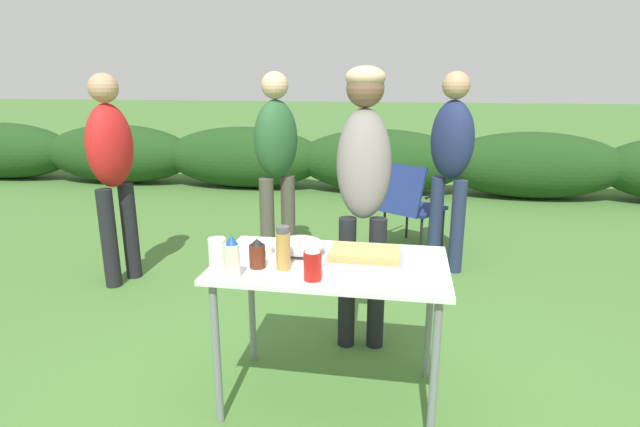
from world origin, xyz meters
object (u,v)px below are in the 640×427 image
Objects in this scene: folding_table at (331,277)px; mixing_bowl at (300,246)px; food_tray at (365,255)px; standing_person_in_olive_jacket at (364,170)px; standing_person_in_navy_coat at (451,154)px; camp_chair_green_behind_table at (409,202)px; plate_stack at (253,249)px; ketchup_bottle at (313,263)px; standing_person_in_dark_puffer at (276,154)px; standing_person_with_beanie at (112,162)px; bbq_sauce_bottle at (257,254)px; spice_jar at (283,249)px; paper_cup_stack at (218,256)px; mayo_bottle at (232,258)px.

mixing_bowl is (-0.17, 0.09, 0.12)m from folding_table.
standing_person_in_olive_jacket is (-0.06, 0.62, 0.30)m from food_tray.
standing_person_in_navy_coat reaches higher than food_tray.
folding_table is at bearing -67.09° from camp_chair_green_behind_table.
plate_stack is 1.24× the size of ketchup_bottle.
standing_person_in_dark_puffer is (-0.87, 1.69, 0.21)m from food_tray.
plate_stack is at bearing 178.97° from food_tray.
standing_person_with_beanie is (-1.81, 1.43, 0.15)m from ketchup_bottle.
ketchup_bottle is at bearing -19.72° from bbq_sauce_bottle.
spice_jar is 1.46× the size of bbq_sauce_bottle.
plate_stack is at bearing -134.87° from standing_person_in_olive_jacket.
standing_person_with_beanie is (-2.55, -0.71, -0.02)m from standing_person_in_navy_coat.
paper_cup_stack is 2.00m from standing_person_with_beanie.
plate_stack is 0.84m from standing_person_in_olive_jacket.
standing_person_in_navy_coat is 2.65m from standing_person_with_beanie.
standing_person_in_navy_coat is 1.96× the size of camp_chair_green_behind_table.
standing_person_in_olive_jacket is (0.49, 0.93, 0.23)m from mayo_bottle.
plate_stack is (-0.56, 0.01, -0.01)m from food_tray.
ketchup_bottle reaches higher than camp_chair_green_behind_table.
ketchup_bottle is 1.18× the size of bbq_sauce_bottle.
ketchup_bottle reaches higher than food_tray.
standing_person_in_navy_coat is (1.09, 2.18, 0.15)m from mayo_bottle.
food_tray is at bearing 29.15° from mayo_bottle.
mayo_bottle reaches higher than camp_chair_green_behind_table.
ketchup_bottle is at bearing -104.83° from standing_person_in_olive_jacket.
food_tray is at bearing -75.82° from standing_person_in_navy_coat.
standing_person_in_navy_coat reaches higher than paper_cup_stack.
paper_cup_stack is 0.10× the size of standing_person_in_dark_puffer.
food_tray is at bearing 19.42° from bbq_sauce_bottle.
plate_stack is at bearing -76.74° from camp_chair_green_behind_table.
plate_stack is at bearing 75.85° from paper_cup_stack.
ketchup_bottle is 0.10× the size of standing_person_in_dark_puffer.
spice_jar is (0.19, 0.14, 0.01)m from mayo_bottle.
plate_stack is at bearing -90.26° from standing_person_in_navy_coat.
standing_person_in_navy_coat is at bearing 70.20° from folding_table.
standing_person_in_navy_coat reaches higher than standing_person_with_beanie.
food_tray is 0.40m from spice_jar.
standing_person_in_dark_puffer is (-0.67, 1.96, 0.16)m from ketchup_bottle.
standing_person_in_dark_puffer is at bearing 99.10° from mayo_bottle.
folding_table is 0.27m from ketchup_bottle.
camp_chair_green_behind_table is (0.70, 2.47, -0.34)m from bbq_sauce_bottle.
camp_chair_green_behind_table is (0.29, 1.68, -0.60)m from standing_person_in_olive_jacket.
bbq_sauce_bottle is at bearing -113.78° from standing_person_with_beanie.
standing_person_with_beanie is at bearing -120.94° from camp_chair_green_behind_table.
spice_jar is at bearing -0.64° from bbq_sauce_bottle.
ketchup_bottle reaches higher than mixing_bowl.
plate_stack is 1.87m from standing_person_with_beanie.
paper_cup_stack is 0.18m from bbq_sauce_bottle.
mixing_bowl is 0.15× the size of standing_person_in_dark_puffer.
paper_cup_stack is 1.99m from standing_person_in_dark_puffer.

